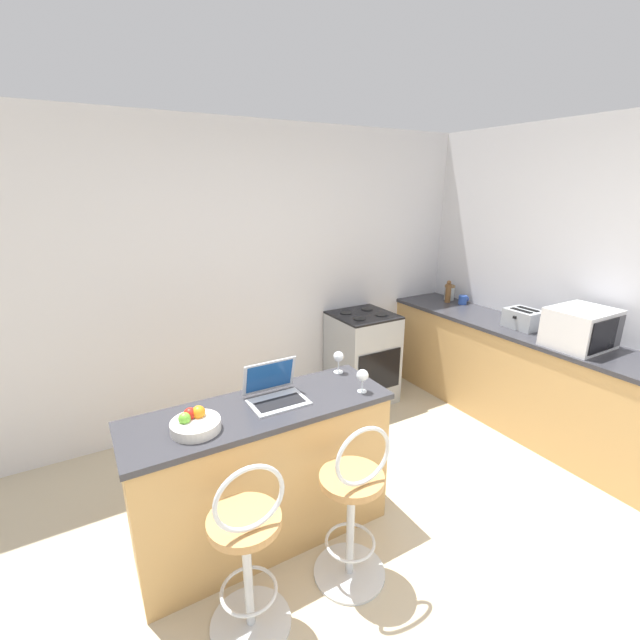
# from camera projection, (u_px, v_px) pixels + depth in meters

# --- Properties ---
(ground_plane) EXTENTS (20.00, 20.00, 0.00)m
(ground_plane) POSITION_uv_depth(u_px,v_px,m) (427.00, 622.00, 2.13)
(ground_plane) COLOR #BCAD8E
(wall_back) EXTENTS (12.00, 0.06, 2.60)m
(wall_back) POSITION_uv_depth(u_px,v_px,m) (242.00, 278.00, 3.75)
(wall_back) COLOR silver
(wall_back) RESTS_ON ground_plane
(breakfast_bar) EXTENTS (1.51, 0.50, 0.89)m
(breakfast_bar) POSITION_uv_depth(u_px,v_px,m) (264.00, 474.00, 2.53)
(breakfast_bar) COLOR tan
(breakfast_bar) RESTS_ON ground_plane
(counter_right) EXTENTS (0.59, 2.94, 0.89)m
(counter_right) POSITION_uv_depth(u_px,v_px,m) (527.00, 380.00, 3.76)
(counter_right) COLOR tan
(counter_right) RESTS_ON ground_plane
(bar_stool_near) EXTENTS (0.40, 0.40, 0.98)m
(bar_stool_near) POSITION_uv_depth(u_px,v_px,m) (248.00, 554.00, 1.97)
(bar_stool_near) COLOR silver
(bar_stool_near) RESTS_ON ground_plane
(bar_stool_far) EXTENTS (0.40, 0.40, 0.98)m
(bar_stool_far) POSITION_uv_depth(u_px,v_px,m) (353.00, 508.00, 2.25)
(bar_stool_far) COLOR silver
(bar_stool_far) RESTS_ON ground_plane
(laptop) EXTENTS (0.32, 0.27, 0.22)m
(laptop) POSITION_uv_depth(u_px,v_px,m) (275.00, 390.00, 2.46)
(laptop) COLOR #B7BABF
(laptop) RESTS_ON breakfast_bar
(microwave) EXTENTS (0.47, 0.38, 0.30)m
(microwave) POSITION_uv_depth(u_px,v_px,m) (581.00, 328.00, 3.25)
(microwave) COLOR silver
(microwave) RESTS_ON counter_right
(toaster) EXTENTS (0.25, 0.28, 0.16)m
(toaster) POSITION_uv_depth(u_px,v_px,m) (523.00, 319.00, 3.71)
(toaster) COLOR #9EA3A8
(toaster) RESTS_ON counter_right
(stove_range) EXTENTS (0.57, 0.57, 0.90)m
(stove_range) POSITION_uv_depth(u_px,v_px,m) (362.00, 357.00, 4.26)
(stove_range) COLOR #9EA3A8
(stove_range) RESTS_ON ground_plane
(storage_jar) EXTENTS (0.11, 0.11, 0.16)m
(storage_jar) POSITION_uv_depth(u_px,v_px,m) (449.00, 292.00, 4.62)
(storage_jar) COLOR silver
(storage_jar) RESTS_ON counter_right
(wine_glass_short) EXTENTS (0.07, 0.07, 0.15)m
(wine_glass_short) POSITION_uv_depth(u_px,v_px,m) (339.00, 358.00, 2.81)
(wine_glass_short) COLOR silver
(wine_glass_short) RESTS_ON breakfast_bar
(mug_blue) EXTENTS (0.10, 0.09, 0.09)m
(mug_blue) POSITION_uv_depth(u_px,v_px,m) (463.00, 300.00, 4.46)
(mug_blue) COLOR #2D51AD
(mug_blue) RESTS_ON counter_right
(pepper_mill) EXTENTS (0.06, 0.06, 0.24)m
(pepper_mill) POSITION_uv_depth(u_px,v_px,m) (448.00, 292.00, 4.51)
(pepper_mill) COLOR brown
(pepper_mill) RESTS_ON counter_right
(wine_glass_tall) EXTENTS (0.07, 0.07, 0.14)m
(wine_glass_tall) POSITION_uv_depth(u_px,v_px,m) (362.00, 376.00, 2.54)
(wine_glass_tall) COLOR silver
(wine_glass_tall) RESTS_ON breakfast_bar
(fruit_bowl) EXTENTS (0.25, 0.25, 0.11)m
(fruit_bowl) POSITION_uv_depth(u_px,v_px,m) (195.00, 423.00, 2.16)
(fruit_bowl) COLOR silver
(fruit_bowl) RESTS_ON breakfast_bar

